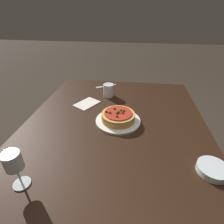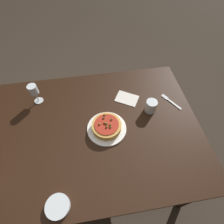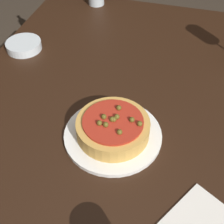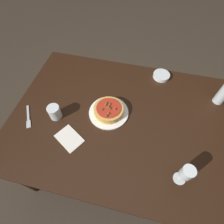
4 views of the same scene
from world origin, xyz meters
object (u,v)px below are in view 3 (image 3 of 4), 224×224
at_px(dining_table, 125,135).
at_px(dinner_plate, 113,135).
at_px(pizza, 113,127).
at_px(side_bowl, 24,45).

xyz_separation_m(dining_table, dinner_plate, (0.08, -0.02, 0.08)).
height_order(dining_table, pizza, pizza).
height_order(dining_table, side_bowl, side_bowl).
bearing_deg(dining_table, dinner_plate, -12.40).
distance_m(dining_table, side_bowl, 0.50).
bearing_deg(dining_table, pizza, -12.31).
relative_size(dinner_plate, side_bowl, 2.08).
xyz_separation_m(dining_table, side_bowl, (-0.23, -0.43, 0.09)).
height_order(dinner_plate, side_bowl, side_bowl).
relative_size(dinner_plate, pizza, 1.35).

